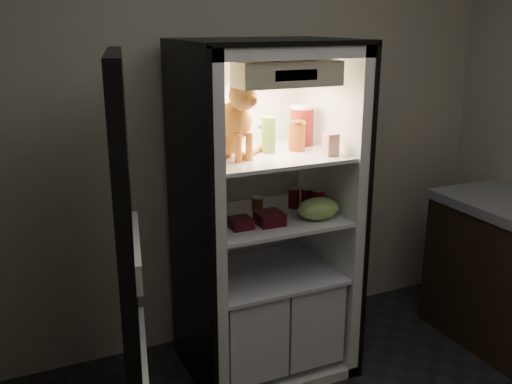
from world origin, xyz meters
TOP-DOWN VIEW (x-y plane):
  - room_shell at (0.00, 0.00)m, footprint 3.60×3.60m
  - refrigerator at (0.00, 1.38)m, footprint 0.90×0.72m
  - fridge_door at (-0.85, 0.94)m, footprint 0.24×0.86m
  - tabby_cat at (-0.22, 1.32)m, footprint 0.39×0.43m
  - parmesan_shaker at (0.01, 1.33)m, footprint 0.07×0.07m
  - mayo_tub at (0.07, 1.48)m, footprint 0.08×0.08m
  - salsa_jar at (0.17, 1.31)m, footprint 0.09×0.09m
  - pepper_jar at (0.26, 1.42)m, footprint 0.13×0.13m
  - cream_carton at (0.27, 1.13)m, footprint 0.07×0.07m
  - soda_can_a at (0.19, 1.38)m, footprint 0.06×0.06m
  - soda_can_b at (0.26, 1.35)m, footprint 0.06×0.06m
  - soda_can_c at (0.27, 1.24)m, footprint 0.07×0.07m
  - condiment_jar at (-0.02, 1.41)m, footprint 0.06×0.06m
  - grape_bag at (0.22, 1.16)m, footprint 0.23×0.17m
  - berry_box_left at (-0.21, 1.20)m, footprint 0.11×0.11m
  - berry_box_right at (-0.05, 1.19)m, footprint 0.13×0.13m

SIDE VIEW (x-z plane):
  - refrigerator at x=0.00m, z-range -0.15..1.73m
  - fridge_door at x=-0.85m, z-range -0.01..1.84m
  - berry_box_left at x=-0.21m, z-range 0.94..1.00m
  - berry_box_right at x=-0.05m, z-range 0.94..1.01m
  - condiment_jar at x=-0.02m, z-range 0.94..1.02m
  - soda_can_b at x=0.26m, z-range 0.94..1.06m
  - grape_bag at x=0.22m, z-range 0.94..1.06m
  - soda_can_a at x=0.19m, z-range 0.94..1.06m
  - soda_can_c at x=0.27m, z-range 0.94..1.08m
  - cream_carton at x=0.27m, z-range 1.29..1.40m
  - mayo_tub at x=0.07m, z-range 1.29..1.41m
  - salsa_jar at x=0.17m, z-range 1.29..1.45m
  - parmesan_shaker at x=0.01m, z-range 1.29..1.48m
  - pepper_jar at x=0.26m, z-range 1.29..1.51m
  - tabby_cat at x=-0.22m, z-range 1.23..1.67m
  - room_shell at x=0.00m, z-range -0.18..3.42m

